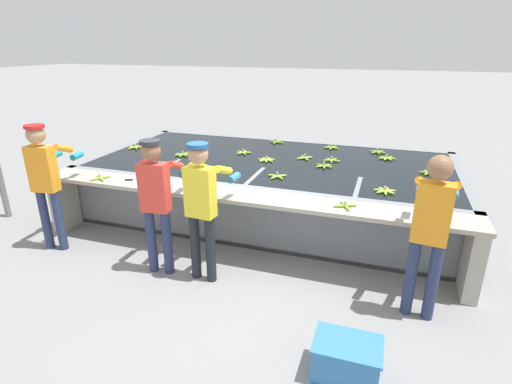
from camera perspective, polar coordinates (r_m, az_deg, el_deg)
The scene contains 25 objects.
ground_plane at distance 5.04m, azimuth -3.72°, elevation -10.26°, with size 80.00×80.00×0.00m, color gray.
wash_tank at distance 6.43m, azimuth 2.32°, elevation 0.94°, with size 5.56×2.77×0.86m.
work_ledge at distance 4.94m, azimuth -2.91°, elevation -2.64°, with size 5.56×0.45×0.86m.
worker_0 at distance 5.68m, azimuth -27.86°, elevation 2.07°, with size 0.48×0.74×1.66m.
worker_1 at distance 4.64m, azimuth -14.03°, elevation -0.39°, with size 0.45×0.73×1.61m.
worker_2 at distance 4.39m, azimuth -7.71°, elevation -1.10°, with size 0.44×0.73×1.61m.
worker_3 at distance 4.06m, azimuth 23.71°, elevation -4.15°, with size 0.47×0.73×1.67m.
banana_bunch_floating_0 at distance 7.30m, azimuth -16.88°, elevation 6.15°, with size 0.27×0.27×0.08m.
banana_bunch_floating_1 at distance 7.38m, azimuth 2.91°, elevation 7.16°, with size 0.28×0.28×0.08m.
banana_bunch_floating_2 at distance 6.22m, azimuth 1.48°, elevation 4.62°, with size 0.28×0.28×0.08m.
banana_bunch_floating_3 at distance 6.38m, azimuth 6.96°, elevation 4.88°, with size 0.24×0.24×0.08m.
banana_bunch_floating_4 at distance 6.98m, azimuth 16.93°, elevation 5.50°, with size 0.28×0.28×0.08m.
banana_bunch_floating_5 at distance 6.31m, azimuth 10.73°, elevation 4.50°, with size 0.27×0.27×0.08m.
banana_bunch_floating_6 at distance 6.64m, azimuth -1.83°, elevation 5.67°, with size 0.28×0.26×0.08m.
banana_bunch_floating_7 at distance 6.09m, azimuth 23.50°, elevation 2.55°, with size 0.28×0.26×0.08m.
banana_bunch_floating_8 at distance 5.15m, azimuth 17.92°, elevation 0.16°, with size 0.28×0.28×0.08m.
banana_bunch_floating_9 at distance 7.09m, azimuth 10.70°, elevation 6.27°, with size 0.28×0.27×0.08m.
banana_bunch_floating_10 at distance 5.45m, azimuth 3.05°, elevation 2.29°, with size 0.27×0.28×0.08m.
banana_bunch_floating_11 at distance 6.63m, azimuth -10.46°, elevation 5.30°, with size 0.28×0.28×0.08m.
banana_bunch_floating_12 at distance 5.99m, azimuth 9.68°, elevation 3.72°, with size 0.28×0.28×0.08m.
banana_bunch_floating_13 at distance 6.64m, azimuth 18.17°, elevation 4.62°, with size 0.28×0.28×0.08m.
banana_bunch_ledge_0 at distance 4.55m, azimuth 12.61°, elevation -1.90°, with size 0.27×0.27×0.08m.
banana_bunch_ledge_1 at distance 5.74m, azimuth -21.38°, elevation 1.87°, with size 0.25×0.25×0.08m.
knife_0 at distance 5.55m, azimuth -17.02°, elevation 1.68°, with size 0.34×0.15×0.02m.
crate at distance 3.60m, azimuth 12.80°, elevation -22.22°, with size 0.55×0.39×0.32m.
Camera 1 is at (1.68, -3.99, 2.58)m, focal length 28.00 mm.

